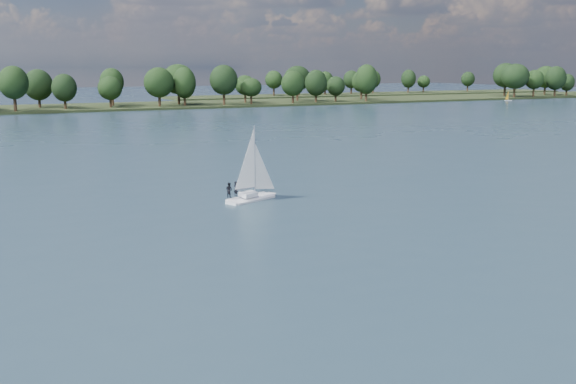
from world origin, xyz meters
name	(u,v)px	position (x,y,z in m)	size (l,w,h in m)	color
ground	(149,145)	(0.00, 100.00, 0.00)	(700.00, 700.00, 0.00)	#233342
far_shore	(61,109)	(0.00, 212.00, 0.00)	(660.00, 40.00, 1.50)	black
far_shore_back	(380,95)	(160.00, 260.00, 0.00)	(220.00, 30.00, 1.40)	black
sailboat	(250,179)	(-2.84, 48.24, 2.25)	(6.30, 3.89, 8.04)	white
dinghy_orange	(508,98)	(172.31, 185.74, 1.13)	(3.06, 1.38, 4.77)	white
treeline	(58,85)	(-0.80, 207.96, 7.97)	(562.71, 73.93, 17.29)	black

